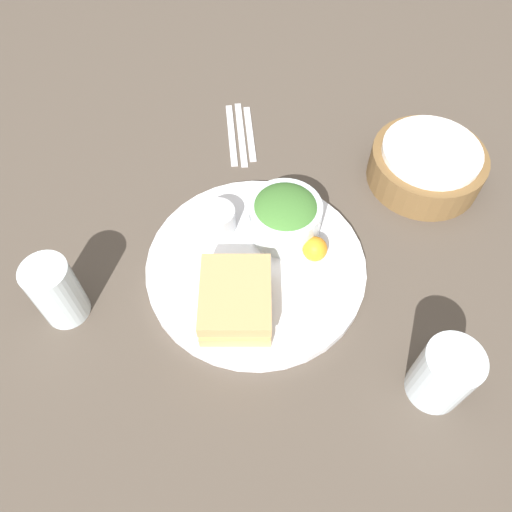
{
  "coord_description": "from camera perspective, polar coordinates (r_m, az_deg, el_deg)",
  "views": [
    {
      "loc": [
        0.41,
        -0.02,
        0.66
      ],
      "look_at": [
        0.0,
        0.0,
        0.04
      ],
      "focal_mm": 35.0,
      "sensor_mm": 36.0,
      "label": 1
    }
  ],
  "objects": [
    {
      "name": "plate",
      "position": [
        0.77,
        0.0,
        -1.16
      ],
      "size": [
        0.34,
        0.34,
        0.02
      ],
      "primitive_type": "cylinder",
      "color": "silver",
      "rests_on": "ground_plane"
    },
    {
      "name": "drink_glass",
      "position": [
        0.69,
        20.65,
        -12.54
      ],
      "size": [
        0.07,
        0.07,
        0.1
      ],
      "primitive_type": "cylinder",
      "color": "silver",
      "rests_on": "ground_plane"
    },
    {
      "name": "dressing_cup",
      "position": [
        0.79,
        -4.38,
        4.21
      ],
      "size": [
        0.06,
        0.06,
        0.04
      ],
      "primitive_type": "cylinder",
      "color": "#B7B7BC",
      "rests_on": "plate"
    },
    {
      "name": "sandwich",
      "position": [
        0.7,
        -2.34,
        -5.0
      ],
      "size": [
        0.12,
        0.1,
        0.05
      ],
      "color": "tan",
      "rests_on": "plate"
    },
    {
      "name": "spoon",
      "position": [
        0.97,
        -0.64,
        13.9
      ],
      "size": [
        0.15,
        0.02,
        0.01
      ],
      "primitive_type": "cube",
      "rotation": [
        0.0,
        0.0,
        3.2
      ],
      "color": "silver",
      "rests_on": "ground_plane"
    },
    {
      "name": "ground_plane",
      "position": [
        0.78,
        0.0,
        -1.49
      ],
      "size": [
        4.0,
        4.0,
        0.0
      ],
      "primitive_type": "plane",
      "color": "#4C4238"
    },
    {
      "name": "bread_basket",
      "position": [
        0.92,
        18.92,
        9.83
      ],
      "size": [
        0.19,
        0.19,
        0.07
      ],
      "color": "brown",
      "rests_on": "ground_plane"
    },
    {
      "name": "orange_wedge",
      "position": [
        0.76,
        6.75,
        0.82
      ],
      "size": [
        0.04,
        0.04,
        0.04
      ],
      "primitive_type": "sphere",
      "color": "orange",
      "rests_on": "plate"
    },
    {
      "name": "water_glass",
      "position": [
        0.75,
        -21.86,
        -3.79
      ],
      "size": [
        0.07,
        0.07,
        0.11
      ],
      "primitive_type": "cylinder",
      "color": "silver",
      "rests_on": "ground_plane"
    },
    {
      "name": "fork",
      "position": [
        0.97,
        -2.81,
        13.75
      ],
      "size": [
        0.16,
        0.02,
        0.01
      ],
      "primitive_type": "cube",
      "rotation": [
        0.0,
        0.0,
        3.2
      ],
      "color": "silver",
      "rests_on": "ground_plane"
    },
    {
      "name": "salad_bowl",
      "position": [
        0.77,
        3.33,
        4.71
      ],
      "size": [
        0.11,
        0.11,
        0.07
      ],
      "color": "silver",
      "rests_on": "plate"
    },
    {
      "name": "knife",
      "position": [
        0.97,
        -1.72,
        13.82
      ],
      "size": [
        0.17,
        0.02,
        0.01
      ],
      "primitive_type": "cube",
      "rotation": [
        0.0,
        0.0,
        3.2
      ],
      "color": "silver",
      "rests_on": "ground_plane"
    }
  ]
}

